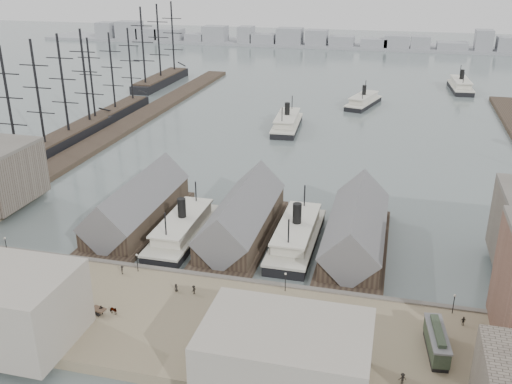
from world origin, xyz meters
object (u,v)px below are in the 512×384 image
(tram, at_px, (437,342))
(horse_cart_center, at_px, (108,310))
(ferry_docked_west, at_px, (183,229))
(horse_cart_right, at_px, (269,322))
(horse_cart_left, at_px, (1,266))

(tram, bearing_deg, horse_cart_center, 176.59)
(ferry_docked_west, distance_m, tram, 63.18)
(tram, distance_m, horse_cart_right, 27.24)
(horse_cart_left, height_order, horse_cart_right, horse_cart_left)
(ferry_docked_west, height_order, horse_cart_right, ferry_docked_west)
(ferry_docked_west, height_order, horse_cart_left, ferry_docked_west)
(tram, height_order, horse_cart_left, tram)
(horse_cart_left, relative_size, horse_cart_right, 0.92)
(tram, distance_m, horse_cart_center, 55.39)
(tram, relative_size, horse_cart_right, 2.27)
(horse_cart_left, bearing_deg, tram, -51.93)
(horse_cart_left, bearing_deg, horse_cart_center, -65.46)
(horse_cart_center, xyz_separation_m, horse_cart_right, (28.08, 3.53, 0.05))
(ferry_docked_west, xyz_separation_m, horse_cart_left, (-28.78, -25.87, 0.39))
(tram, height_order, horse_cart_right, tram)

